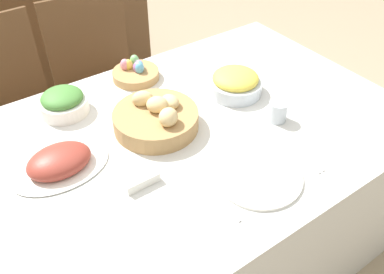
# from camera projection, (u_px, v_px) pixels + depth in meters

# --- Properties ---
(ground_plane) EXTENTS (12.00, 12.00, 0.00)m
(ground_plane) POSITION_uv_depth(u_px,v_px,m) (188.00, 253.00, 1.89)
(ground_plane) COLOR tan
(dining_table) EXTENTS (1.58, 1.04, 0.74)m
(dining_table) POSITION_uv_depth(u_px,v_px,m) (187.00, 201.00, 1.65)
(dining_table) COLOR silver
(dining_table) RESTS_ON ground
(chair_far_left) EXTENTS (0.43, 0.43, 0.91)m
(chair_far_left) POSITION_uv_depth(u_px,v_px,m) (13.00, 111.00, 1.91)
(chair_far_left) COLOR brown
(chair_far_left) RESTS_ON ground
(chair_far_center) EXTENTS (0.46, 0.46, 0.91)m
(chair_far_center) POSITION_uv_depth(u_px,v_px,m) (101.00, 81.00, 2.10)
(chair_far_center) COLOR brown
(chair_far_center) RESTS_ON ground
(sideboard) EXTENTS (1.19, 0.44, 0.93)m
(sideboard) POSITION_uv_depth(u_px,v_px,m) (52.00, 30.00, 2.62)
(sideboard) COLOR brown
(sideboard) RESTS_ON ground
(bread_basket) EXTENTS (0.30, 0.30, 0.12)m
(bread_basket) POSITION_uv_depth(u_px,v_px,m) (156.00, 118.00, 1.40)
(bread_basket) COLOR #AD8451
(bread_basket) RESTS_ON dining_table
(egg_basket) EXTENTS (0.19, 0.19, 0.08)m
(egg_basket) POSITION_uv_depth(u_px,v_px,m) (135.00, 72.00, 1.65)
(egg_basket) COLOR #AD8451
(egg_basket) RESTS_ON dining_table
(ham_platter) EXTENTS (0.31, 0.22, 0.07)m
(ham_platter) POSITION_uv_depth(u_px,v_px,m) (60.00, 162.00, 1.25)
(ham_platter) COLOR white
(ham_platter) RESTS_ON dining_table
(green_salad_bowl) EXTENTS (0.18, 0.18, 0.09)m
(green_salad_bowl) POSITION_uv_depth(u_px,v_px,m) (63.00, 102.00, 1.47)
(green_salad_bowl) COLOR white
(green_salad_bowl) RESTS_ON dining_table
(pineapple_bowl) EXTENTS (0.21, 0.21, 0.10)m
(pineapple_bowl) POSITION_uv_depth(u_px,v_px,m) (235.00, 83.00, 1.56)
(pineapple_bowl) COLOR silver
(pineapple_bowl) RESTS_ON dining_table
(dinner_plate) EXTENTS (0.27, 0.27, 0.01)m
(dinner_plate) POSITION_uv_depth(u_px,v_px,m) (258.00, 176.00, 1.24)
(dinner_plate) COLOR white
(dinner_plate) RESTS_ON dining_table
(fork) EXTENTS (0.02, 0.20, 0.00)m
(fork) POSITION_uv_depth(u_px,v_px,m) (216.00, 200.00, 1.17)
(fork) COLOR silver
(fork) RESTS_ON dining_table
(knife) EXTENTS (0.02, 0.20, 0.00)m
(knife) POSITION_uv_depth(u_px,v_px,m) (295.00, 156.00, 1.31)
(knife) COLOR silver
(knife) RESTS_ON dining_table
(spoon) EXTENTS (0.02, 0.20, 0.00)m
(spoon) POSITION_uv_depth(u_px,v_px,m) (301.00, 152.00, 1.32)
(spoon) COLOR silver
(spoon) RESTS_ON dining_table
(drinking_cup) EXTENTS (0.07, 0.07, 0.07)m
(drinking_cup) POSITION_uv_depth(u_px,v_px,m) (278.00, 111.00, 1.43)
(drinking_cup) COLOR silver
(drinking_cup) RESTS_ON dining_table
(butter_dish) EXTENTS (0.11, 0.07, 0.03)m
(butter_dish) POSITION_uv_depth(u_px,v_px,m) (139.00, 178.00, 1.21)
(butter_dish) COLOR white
(butter_dish) RESTS_ON dining_table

